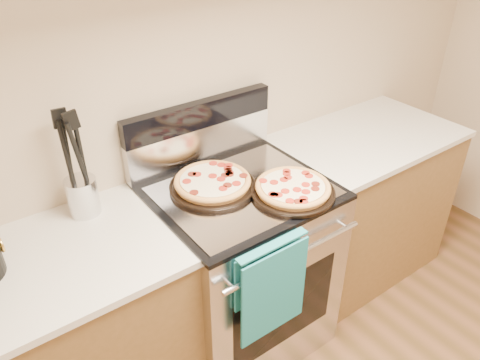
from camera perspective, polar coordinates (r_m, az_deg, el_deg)
wall_back at (r=2.12m, az=-5.81°, el=13.02°), size 4.00×0.00×4.00m
range_body at (r=2.33m, az=-0.06°, el=-10.74°), size 0.76×0.68×0.90m
oven_window at (r=2.15m, az=5.40°, el=-15.59°), size 0.56×0.01×0.40m
cooktop at (r=2.05m, az=-0.07°, el=-1.27°), size 0.76×0.68×0.02m
backsplash_lower at (r=2.22m, az=-4.80°, el=4.45°), size 0.76×0.06×0.18m
backsplash_upper at (r=2.16m, az=-4.98°, el=7.98°), size 0.76×0.06×0.12m
oven_handle at (r=1.89m, az=6.74°, el=-9.12°), size 0.70×0.03×0.03m
dish_towel at (r=1.90m, az=3.78°, el=-12.85°), size 0.32×0.05×0.42m
foil_sheet at (r=2.02m, az=0.43°, el=-1.34°), size 0.70×0.55×0.01m
cabinet_left at (r=2.14m, az=-21.24°, el=-19.31°), size 1.00×0.62×0.88m
countertop_left at (r=1.82m, az=-24.04°, el=-10.15°), size 1.02×0.64×0.03m
cabinet_right at (r=2.85m, az=14.04°, el=-3.11°), size 1.00×0.62×0.88m
countertop_right at (r=2.62m, az=15.33°, el=5.06°), size 1.02×0.64×0.03m
pepperoni_pizza_back at (r=2.03m, az=-3.36°, el=-0.37°), size 0.37×0.37×0.05m
pepperoni_pizza_front at (r=2.00m, az=6.46°, el=-1.10°), size 0.39×0.39×0.05m
utensil_crock at (r=1.98m, az=-18.62°, el=-1.89°), size 0.16×0.16×0.16m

